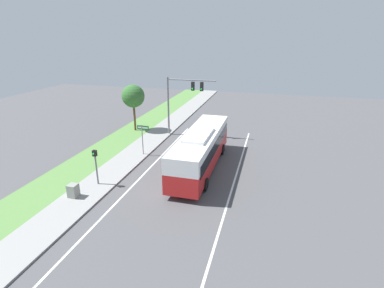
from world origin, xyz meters
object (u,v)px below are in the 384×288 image
Objects in this scene: pedestrian_signal at (96,162)px; utility_cabinet at (73,191)px; bus at (201,148)px; street_sign at (143,135)px; signal_gantry at (182,95)px.

pedestrian_signal is 3.05× the size of utility_cabinet.
bus is at bearing 44.02° from utility_cabinet.
street_sign is 3.19× the size of utility_cabinet.
street_sign is (0.86, 6.34, 0.06)m from pedestrian_signal.
bus is at bearing -13.93° from street_sign.
utility_cabinet is (-0.57, -2.10, -1.34)m from pedestrian_signal.
bus is 12.55× the size of utility_cabinet.
signal_gantry is at bearing 74.81° from street_sign.
bus is 3.93× the size of street_sign.
signal_gantry is 15.75m from utility_cabinet.
bus is at bearing 36.31° from pedestrian_signal.
pedestrian_signal reaches higher than utility_cabinet.
bus is at bearing -62.91° from signal_gantry.
signal_gantry is 6.96× the size of utility_cabinet.
pedestrian_signal is at bearing 74.71° from utility_cabinet.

